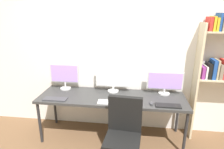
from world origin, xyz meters
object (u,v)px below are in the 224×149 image
at_px(office_chair, 123,142).
at_px(keyboard_right, 168,106).
at_px(monitor_center, 113,78).
at_px(keyboard_center, 110,102).
at_px(keyboard_left, 55,99).
at_px(computer_mouse, 151,103).
at_px(monitor_right, 165,82).
at_px(monitor_left, 65,75).
at_px(bookshelf, 222,69).
at_px(desk, 112,99).

height_order(office_chair, keyboard_right, office_chair).
height_order(monitor_center, keyboard_center, monitor_center).
bearing_deg(keyboard_left, keyboard_center, 0.00).
height_order(office_chair, keyboard_left, office_chair).
distance_m(keyboard_center, computer_mouse, 0.61).
xyz_separation_m(office_chair, monitor_right, (0.60, 0.88, 0.54)).
bearing_deg(keyboard_left, monitor_left, 89.61).
bearing_deg(keyboard_right, computer_mouse, 171.31).
distance_m(monitor_left, computer_mouse, 1.52).
distance_m(bookshelf, monitor_center, 1.68).
relative_size(desk, office_chair, 2.34).
relative_size(bookshelf, office_chair, 2.03).
xyz_separation_m(bookshelf, office_chair, (-1.42, -0.89, -0.80)).
relative_size(monitor_left, monitor_center, 0.87).
relative_size(desk, keyboard_left, 6.44).
relative_size(office_chair, keyboard_center, 2.85).
xyz_separation_m(desk, bookshelf, (1.66, 0.23, 0.51)).
xyz_separation_m(monitor_left, keyboard_right, (1.68, -0.44, -0.24)).
xyz_separation_m(keyboard_left, keyboard_center, (0.84, 0.00, 0.00)).
bearing_deg(monitor_center, monitor_right, -0.00).
relative_size(monitor_left, keyboard_center, 1.44).
relative_size(desk, bookshelf, 1.15).
distance_m(bookshelf, keyboard_right, 1.04).
relative_size(keyboard_left, computer_mouse, 3.74).
distance_m(bookshelf, office_chair, 1.86).
height_order(monitor_left, monitor_right, monitor_left).
bearing_deg(keyboard_left, computer_mouse, 1.41).
relative_size(keyboard_left, keyboard_center, 1.03).
xyz_separation_m(bookshelf, keyboard_left, (-2.50, -0.46, -0.45)).
relative_size(keyboard_center, computer_mouse, 3.62).
relative_size(desk, keyboard_right, 6.52).
xyz_separation_m(keyboard_left, keyboard_right, (1.68, 0.00, 0.00)).
height_order(monitor_center, keyboard_left, monitor_center).
height_order(desk, office_chair, office_chair).
height_order(monitor_right, computer_mouse, monitor_right).
distance_m(monitor_left, monitor_right, 1.67).
xyz_separation_m(bookshelf, computer_mouse, (-1.05, -0.42, -0.44)).
height_order(desk, keyboard_left, keyboard_left).
height_order(keyboard_left, computer_mouse, computer_mouse).
bearing_deg(keyboard_center, bookshelf, 15.47).
height_order(bookshelf, keyboard_right, bookshelf).
height_order(monitor_left, keyboard_center, monitor_left).
bearing_deg(monitor_right, desk, -165.77).
bearing_deg(monitor_right, keyboard_right, -89.61).
relative_size(monitor_right, keyboard_center, 1.64).
bearing_deg(monitor_right, keyboard_left, -165.22).
relative_size(office_chair, keyboard_right, 2.79).
distance_m(monitor_right, computer_mouse, 0.50).
bearing_deg(monitor_center, computer_mouse, -33.81).
xyz_separation_m(monitor_left, keyboard_left, (-0.00, -0.44, -0.24)).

